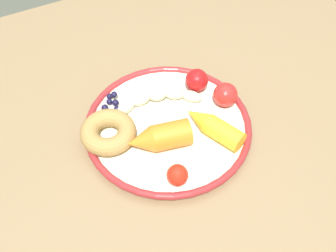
{
  "coord_description": "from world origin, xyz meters",
  "views": [
    {
      "loc": [
        -0.23,
        -0.44,
        1.34
      ],
      "look_at": [
        -0.03,
        -0.01,
        0.74
      ],
      "focal_mm": 48.53,
      "sensor_mm": 36.0,
      "label": 1
    }
  ],
  "objects": [
    {
      "name": "plate",
      "position": [
        -0.03,
        -0.01,
        0.74
      ],
      "size": [
        0.28,
        0.28,
        0.02
      ],
      "color": "#EEE8CF",
      "rests_on": "dining_table"
    },
    {
      "name": "tomato_far",
      "position": [
        -0.06,
        -0.12,
        0.76
      ],
      "size": [
        0.03,
        0.03,
        0.03
      ],
      "primitive_type": "sphere",
      "color": "red",
      "rests_on": "plate"
    },
    {
      "name": "banana",
      "position": [
        -0.02,
        0.04,
        0.76
      ],
      "size": [
        0.15,
        0.07,
        0.03
      ],
      "color": "beige",
      "rests_on": "plate"
    },
    {
      "name": "dining_table",
      "position": [
        0.0,
        0.0,
        0.63
      ],
      "size": [
        0.93,
        0.83,
        0.73
      ],
      "color": "#8B734F",
      "rests_on": "ground_plane"
    },
    {
      "name": "blueberry_pile",
      "position": [
        -0.1,
        0.07,
        0.75
      ],
      "size": [
        0.05,
        0.05,
        0.02
      ],
      "color": "#191638",
      "rests_on": "plate"
    },
    {
      "name": "carrot_orange",
      "position": [
        -0.06,
        -0.04,
        0.76
      ],
      "size": [
        0.11,
        0.06,
        0.04
      ],
      "color": "orange",
      "rests_on": "plate"
    },
    {
      "name": "tomato_near",
      "position": [
        0.06,
        0.04,
        0.76
      ],
      "size": [
        0.04,
        0.04,
        0.04
      ],
      "primitive_type": "sphere",
      "color": "red",
      "rests_on": "plate"
    },
    {
      "name": "carrot_yellow",
      "position": [
        0.03,
        -0.06,
        0.76
      ],
      "size": [
        0.08,
        0.11,
        0.03
      ],
      "color": "yellow",
      "rests_on": "plate"
    },
    {
      "name": "tomato_mid",
      "position": [
        0.09,
        -0.01,
        0.76
      ],
      "size": [
        0.04,
        0.04,
        0.04
      ],
      "primitive_type": "sphere",
      "color": "red",
      "rests_on": "plate"
    },
    {
      "name": "donut",
      "position": [
        -0.12,
        0.01,
        0.76
      ],
      "size": [
        0.11,
        0.11,
        0.03
      ],
      "primitive_type": "torus",
      "rotation": [
        0.0,
        0.0,
        0.21
      ],
      "color": "#AB8848",
      "rests_on": "plate"
    }
  ]
}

